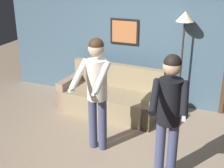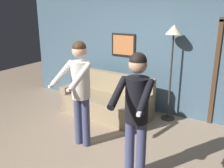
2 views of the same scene
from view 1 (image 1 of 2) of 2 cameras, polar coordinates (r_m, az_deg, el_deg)
The scene contains 6 objects.
ground_plane at distance 4.80m, azimuth 0.11°, elevation -13.35°, with size 12.00×12.00×0.00m, color gray.
back_wall_assembly at distance 6.18m, azimuth 7.72°, elevation 7.89°, with size 6.40×0.10×2.60m.
couch at distance 6.03m, azimuth -0.18°, elevation -2.55°, with size 1.96×1.00×0.87m.
torchiere_lamp at distance 5.75m, azimuth 13.04°, elevation 9.55°, with size 0.32×0.32×1.93m.
person_standing_left at distance 4.53m, azimuth -2.86°, elevation -0.12°, with size 0.44×0.69×1.76m.
person_standing_right at distance 3.94m, azimuth 10.44°, elevation -4.23°, with size 0.50×0.67×1.74m.
Camera 1 is at (1.42, -3.66, 2.76)m, focal length 50.00 mm.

